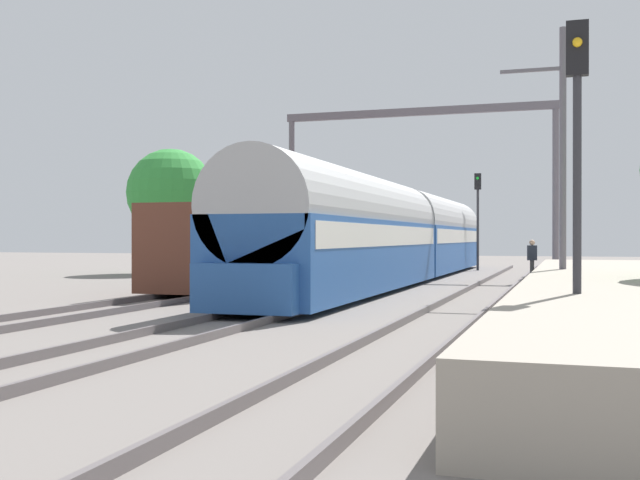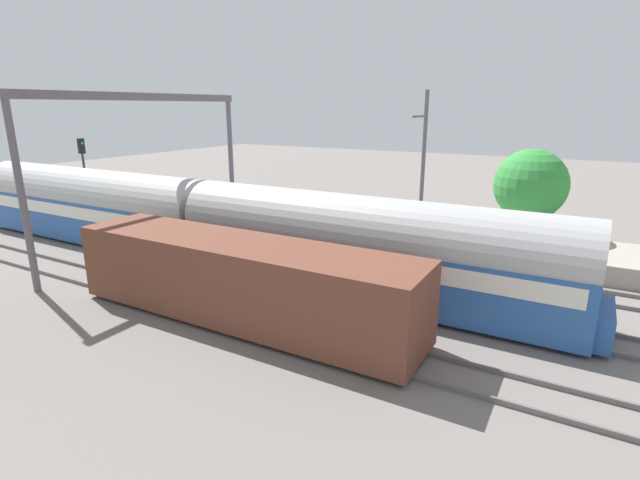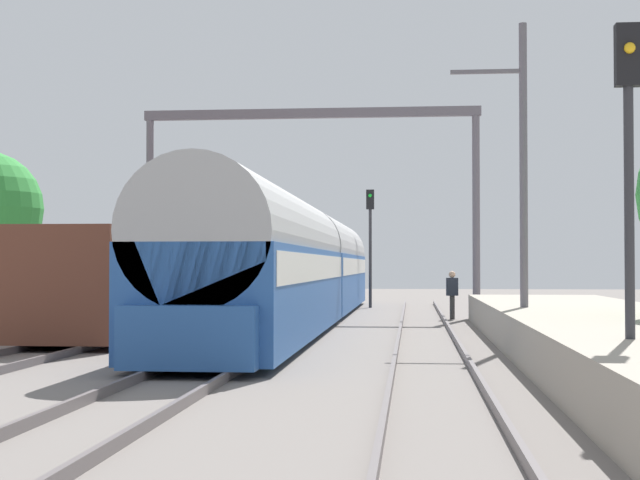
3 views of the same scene
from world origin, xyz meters
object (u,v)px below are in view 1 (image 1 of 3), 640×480
Objects in this scene: railway_signal_far at (478,209)px; freight_car at (259,247)px; passenger_train at (401,234)px; railway_signal_near at (577,140)px; person_crossing at (532,256)px; catenary_gantry at (417,155)px.

freight_car is at bearing -109.90° from railway_signal_far.
railway_signal_near is at bearing -69.51° from passenger_train.
person_crossing is 0.14× the size of catenary_gantry.
passenger_train is 2.57× the size of catenary_gantry.
freight_car reaches higher than person_crossing.
catenary_gantry reaches higher than passenger_train.
passenger_train is 5.10m from catenary_gantry.
person_crossing is 0.32× the size of railway_signal_near.
passenger_train is at bearing 110.49° from railway_signal_near.
railway_signal_far is at bearing 99.46° from railway_signal_near.
person_crossing is 7.10m from catenary_gantry.
catenary_gantry reaches higher than person_crossing.
catenary_gantry is at bearing -103.60° from railway_signal_far.
catenary_gantry is at bearing -21.48° from person_crossing.
railway_signal_far is (-4.99, 29.93, -0.00)m from railway_signal_near.
freight_car is 10.73m from catenary_gantry.
person_crossing is at bearing -13.30° from catenary_gantry.
catenary_gantry reaches higher than freight_car.
person_crossing is 0.32× the size of railway_signal_far.
catenary_gantry is at bearing 107.42° from railway_signal_near.
passenger_train is 18.99× the size of person_crossing.
railway_signal_near is at bearing -49.64° from freight_car.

